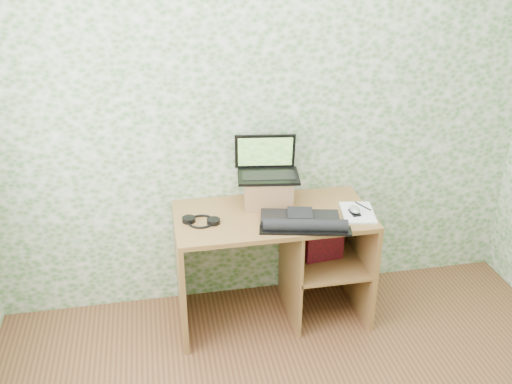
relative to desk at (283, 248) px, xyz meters
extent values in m
plane|color=silver|center=(-0.08, 0.28, 0.82)|extent=(3.50, 0.00, 3.50)
cube|color=brown|center=(-0.08, -0.03, 0.25)|extent=(1.20, 0.60, 0.03)
cube|color=brown|center=(-0.66, -0.03, -0.12)|extent=(0.03, 0.60, 0.72)
cube|color=brown|center=(0.51, -0.03, -0.12)|extent=(0.03, 0.60, 0.72)
cube|color=brown|center=(0.04, -0.03, -0.12)|extent=(0.02, 0.56, 0.72)
cube|color=brown|center=(0.27, -0.03, -0.10)|extent=(0.46, 0.56, 0.02)
cube|color=brown|center=(0.28, 0.26, -0.12)|extent=(0.48, 0.02, 0.72)
cube|color=#8D623F|center=(-0.08, 0.12, 0.36)|extent=(0.33, 0.29, 0.18)
cube|color=black|center=(-0.08, 0.12, 0.46)|extent=(0.41, 0.31, 0.02)
cube|color=black|center=(-0.08, 0.11, 0.47)|extent=(0.34, 0.19, 0.00)
cube|color=black|center=(-0.08, 0.22, 0.58)|extent=(0.38, 0.11, 0.24)
cube|color=#1C6222|center=(-0.08, 0.21, 0.58)|extent=(0.34, 0.09, 0.20)
cube|color=black|center=(0.06, -0.15, 0.29)|extent=(0.49, 0.27, 0.04)
cube|color=black|center=(0.06, -0.15, 0.30)|extent=(0.18, 0.18, 0.06)
cylinder|color=black|center=(0.06, -0.27, 0.31)|extent=(0.49, 0.18, 0.07)
cube|color=black|center=(0.06, -0.28, 0.28)|extent=(0.54, 0.22, 0.01)
torus|color=black|center=(-0.52, -0.06, 0.28)|extent=(0.21, 0.21, 0.01)
cylinder|color=black|center=(-0.59, -0.03, 0.28)|extent=(0.08, 0.08, 0.03)
cylinder|color=black|center=(-0.45, -0.08, 0.28)|extent=(0.08, 0.08, 0.03)
cube|color=white|center=(0.43, -0.12, 0.28)|extent=(0.24, 0.31, 0.01)
ellipsoid|color=silver|center=(0.40, -0.14, 0.30)|extent=(0.06, 0.10, 0.03)
cylinder|color=black|center=(0.49, -0.07, 0.29)|extent=(0.06, 0.13, 0.01)
cube|color=maroon|center=(0.26, -0.03, 0.06)|extent=(0.25, 0.10, 0.30)
camera|label=1|loc=(-0.76, -3.04, 1.90)|focal=40.00mm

